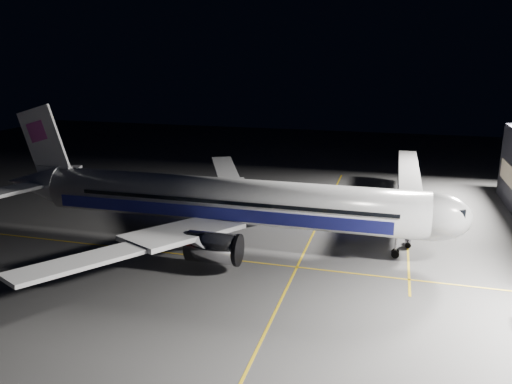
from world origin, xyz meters
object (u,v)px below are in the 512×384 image
object	(u,v)px
jet_bridge	(409,183)
safety_cone_a	(236,214)
safety_cone_c	(184,223)
airliner	(220,201)
safety_cone_b	(285,212)
baggage_tug	(257,198)

from	to	relation	value
jet_bridge	safety_cone_a	distance (m)	25.93
safety_cone_a	safety_cone_c	distance (m)	8.12
airliner	safety_cone_b	world-z (taller)	airliner
airliner	safety_cone_b	xyz separation A→B (m)	(5.66, 12.67, -4.90)
safety_cone_c	safety_cone_a	bearing A→B (deg)	43.84
safety_cone_a	baggage_tug	bearing A→B (deg)	80.63
baggage_tug	safety_cone_b	distance (m)	7.02
safety_cone_b	safety_cone_c	bearing A→B (deg)	-145.42
safety_cone_b	safety_cone_c	distance (m)	15.28
baggage_tug	safety_cone_b	world-z (taller)	baggage_tug
baggage_tug	safety_cone_c	size ratio (longest dim) A/B	4.85
jet_bridge	safety_cone_b	bearing A→B (deg)	-162.83
jet_bridge	baggage_tug	size ratio (longest dim) A/B	12.99
airliner	safety_cone_c	bearing A→B (deg)	149.99
jet_bridge	safety_cone_b	xyz separation A→B (m)	(-17.42, -5.38, -4.32)
safety_cone_c	safety_cone_b	bearing A→B (deg)	34.58
baggage_tug	safety_cone_c	bearing A→B (deg)	-121.36
airliner	baggage_tug	size ratio (longest dim) A/B	23.21
jet_bridge	baggage_tug	xyz separation A→B (m)	(-22.93, -1.07, -3.72)
airliner	jet_bridge	size ratio (longest dim) A/B	1.79
jet_bridge	safety_cone_c	world-z (taller)	jet_bridge
airliner	safety_cone_b	size ratio (longest dim) A/B	117.42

